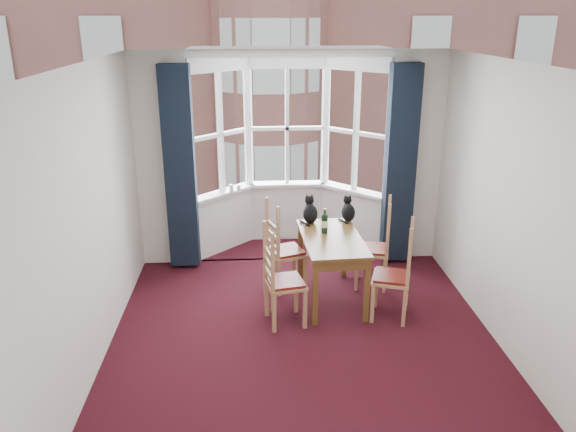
{
  "coord_description": "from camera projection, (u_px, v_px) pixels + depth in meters",
  "views": [
    {
      "loc": [
        -0.47,
        -4.91,
        3.2
      ],
      "look_at": [
        -0.11,
        1.05,
        1.05
      ],
      "focal_mm": 35.0,
      "sensor_mm": 36.0,
      "label": 1
    }
  ],
  "objects": [
    {
      "name": "dining_table",
      "position": [
        332.0,
        246.0,
        6.49
      ],
      "size": [
        0.74,
        1.28,
        0.79
      ],
      "color": "brown",
      "rests_on": "floor"
    },
    {
      "name": "wall_near",
      "position": [
        343.0,
        356.0,
        3.14
      ],
      "size": [
        4.0,
        0.0,
        4.0
      ],
      "primitive_type": "plane",
      "rotation": [
        -1.57,
        0.0,
        0.0
      ],
      "color": "silver",
      "rests_on": "floor"
    },
    {
      "name": "ceiling",
      "position": [
        308.0,
        64.0,
        4.78
      ],
      "size": [
        4.5,
        4.5,
        0.0
      ],
      "primitive_type": "plane",
      "rotation": [
        3.14,
        0.0,
        0.0
      ],
      "color": "white",
      "rests_on": "floor"
    },
    {
      "name": "wine_bottle",
      "position": [
        325.0,
        222.0,
        6.53
      ],
      "size": [
        0.08,
        0.08,
        0.3
      ],
      "color": "black",
      "rests_on": "dining_table"
    },
    {
      "name": "tenement_building",
      "position": [
        267.0,
        67.0,
        18.34
      ],
      "size": [
        18.4,
        7.8,
        15.2
      ],
      "color": "#A16053",
      "rests_on": "street"
    },
    {
      "name": "chair_left_far",
      "position": [
        280.0,
        253.0,
        6.8
      ],
      "size": [
        0.52,
        0.53,
        0.92
      ],
      "color": "tan",
      "rests_on": "floor"
    },
    {
      "name": "wall_right",
      "position": [
        514.0,
        214.0,
        5.37
      ],
      "size": [
        0.0,
        4.5,
        4.5
      ],
      "primitive_type": "plane",
      "rotation": [
        1.57,
        0.0,
        -1.57
      ],
      "color": "silver",
      "rests_on": "floor"
    },
    {
      "name": "cat_right",
      "position": [
        348.0,
        211.0,
        6.93
      ],
      "size": [
        0.17,
        0.24,
        0.32
      ],
      "color": "black",
      "rests_on": "dining_table"
    },
    {
      "name": "chair_right_near",
      "position": [
        399.0,
        279.0,
        6.14
      ],
      "size": [
        0.51,
        0.52,
        0.92
      ],
      "color": "tan",
      "rests_on": "floor"
    },
    {
      "name": "floor",
      "position": [
        305.0,
        347.0,
        5.72
      ],
      "size": [
        4.5,
        4.5,
        0.0
      ],
      "primitive_type": "plane",
      "color": "black",
      "rests_on": "ground"
    },
    {
      "name": "curtain_right",
      "position": [
        400.0,
        165.0,
        7.29
      ],
      "size": [
        0.38,
        0.22,
        2.6
      ],
      "primitive_type": "cube",
      "color": "black",
      "rests_on": "floor"
    },
    {
      "name": "wall_back_pier_right",
      "position": [
        414.0,
        158.0,
        7.46
      ],
      "size": [
        0.7,
        0.12,
        2.8
      ],
      "primitive_type": "cube",
      "color": "silver",
      "rests_on": "floor"
    },
    {
      "name": "street",
      "position": [
        261.0,
        159.0,
        38.05
      ],
      "size": [
        80.0,
        80.0,
        0.0
      ],
      "primitive_type": "plane",
      "color": "#333335",
      "rests_on": "ground"
    },
    {
      "name": "candle_short",
      "position": [
        239.0,
        188.0,
        7.85
      ],
      "size": [
        0.06,
        0.06,
        0.09
      ],
      "primitive_type": "cylinder",
      "color": "white",
      "rests_on": "bay_window"
    },
    {
      "name": "bay_window",
      "position": [
        288.0,
        151.0,
        7.84
      ],
      "size": [
        2.76,
        0.94,
        2.8
      ],
      "color": "white",
      "rests_on": "floor"
    },
    {
      "name": "chair_left_near",
      "position": [
        277.0,
        284.0,
        6.02
      ],
      "size": [
        0.47,
        0.49,
        0.92
      ],
      "color": "tan",
      "rests_on": "floor"
    },
    {
      "name": "curtain_left",
      "position": [
        180.0,
        169.0,
        7.13
      ],
      "size": [
        0.38,
        0.22,
        2.6
      ],
      "primitive_type": "cube",
      "color": "black",
      "rests_on": "floor"
    },
    {
      "name": "wall_left",
      "position": [
        89.0,
        223.0,
        5.14
      ],
      "size": [
        0.0,
        4.5,
        4.5
      ],
      "primitive_type": "plane",
      "rotation": [
        1.57,
        0.0,
        1.57
      ],
      "color": "silver",
      "rests_on": "floor"
    },
    {
      "name": "chair_right_far",
      "position": [
        379.0,
        251.0,
        6.88
      ],
      "size": [
        0.49,
        0.5,
        0.92
      ],
      "color": "tan",
      "rests_on": "floor"
    },
    {
      "name": "candle_tall",
      "position": [
        231.0,
        188.0,
        7.81
      ],
      "size": [
        0.06,
        0.06,
        0.1
      ],
      "primitive_type": "cylinder",
      "color": "white",
      "rests_on": "bay_window"
    },
    {
      "name": "wall_back_pier_left",
      "position": [
        164.0,
        162.0,
        7.27
      ],
      "size": [
        0.7,
        0.12,
        2.8
      ],
      "primitive_type": "cube",
      "color": "silver",
      "rests_on": "floor"
    },
    {
      "name": "cat_left",
      "position": [
        310.0,
        212.0,
        6.86
      ],
      "size": [
        0.2,
        0.27,
        0.35
      ],
      "color": "black",
      "rests_on": "dining_table"
    }
  ]
}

